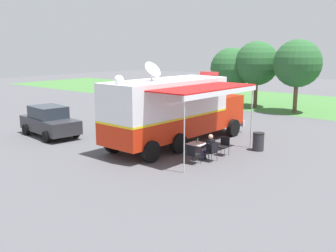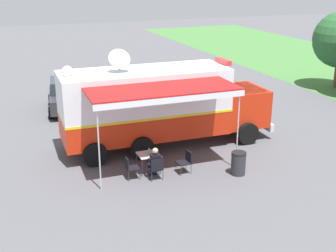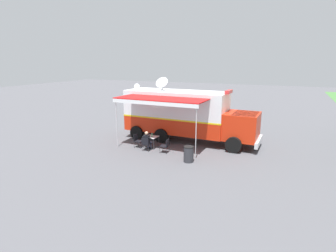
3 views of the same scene
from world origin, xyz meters
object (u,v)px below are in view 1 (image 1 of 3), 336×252
seated_responder (209,147)px  car_behind_truck (50,121)px  folding_chair_spare_by_truck (224,144)px  trash_bin (258,142)px  folding_chair_at_table (212,151)px  water_bottle (198,141)px  folding_table (197,145)px  command_truck (176,109)px  folding_chair_beside_table (192,153)px

seated_responder → car_behind_truck: car_behind_truck is taller
folding_chair_spare_by_truck → trash_bin: bearing=63.7°
trash_bin → folding_chair_at_table: bearing=-102.8°
seated_responder → trash_bin: 3.24m
water_bottle → folding_table: bearing=-63.6°
water_bottle → command_truck: bearing=149.2°
water_bottle → seated_responder: seated_responder is taller
folding_chair_at_table → folding_chair_beside_table: bearing=-117.2°
folding_table → car_behind_truck: bearing=-170.0°
water_bottle → trash_bin: bearing=63.8°
command_truck → car_behind_truck: bearing=-155.9°
folding_table → folding_chair_spare_by_truck: bearing=65.4°
folding_chair_at_table → folding_chair_beside_table: (-0.46, -0.89, 0.00)m
folding_chair_at_table → car_behind_truck: 10.29m
water_bottle → car_behind_truck: car_behind_truck is taller
water_bottle → car_behind_truck: bearing=-169.8°
folding_chair_at_table → command_truck: bearing=156.0°
seated_responder → car_behind_truck: 10.10m
command_truck → trash_bin: 4.51m
seated_responder → car_behind_truck: size_ratio=0.28×
folding_table → seated_responder: (0.61, 0.04, -0.02)m
car_behind_truck → water_bottle: bearing=10.2°
command_truck → folding_chair_beside_table: size_ratio=10.97×
folding_chair_at_table → trash_bin: trash_bin is taller
command_truck → folding_chair_spare_by_truck: bearing=-2.5°
car_behind_truck → seated_responder: bearing=9.6°
folding_chair_at_table → folding_table: bearing=-177.3°
command_truck → folding_chair_at_table: size_ratio=10.97×
folding_chair_spare_by_truck → seated_responder: size_ratio=0.70×
folding_table → folding_chair_beside_table: 0.93m
folding_chair_spare_by_truck → car_behind_truck: 10.39m
command_truck → folding_table: command_truck is taller
water_bottle → trash_bin: (1.53, 3.11, -0.38)m
folding_table → car_behind_truck: (-9.34, -1.64, 0.21)m
seated_responder → folding_chair_beside_table: bearing=-106.7°
folding_chair_at_table → folding_chair_beside_table: size_ratio=1.00×
folding_table → folding_chair_beside_table: size_ratio=0.94×
water_bottle → seated_responder: bearing=0.2°
folding_chair_at_table → folding_chair_spare_by_truck: size_ratio=1.00×
trash_bin → command_truck: bearing=-156.8°
car_behind_truck → trash_bin: bearing=23.8°
folding_chair_beside_table → folding_table: bearing=112.0°
folding_table → seated_responder: seated_responder is taller
folding_table → car_behind_truck: size_ratio=0.19×
water_bottle → car_behind_truck: (-9.32, -1.68, 0.05)m
folding_chair_at_table → car_behind_truck: size_ratio=0.20×
folding_chair_at_table → water_bottle: bearing=179.8°
command_truck → water_bottle: 3.00m
folding_chair_at_table → trash_bin: (0.71, 3.11, -0.06)m
trash_bin → folding_chair_beside_table: bearing=-106.2°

